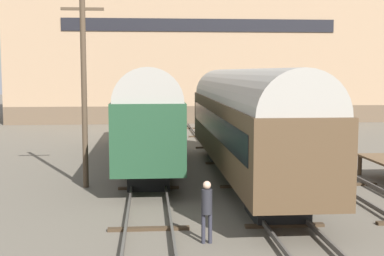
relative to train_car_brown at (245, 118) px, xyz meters
name	(u,v)px	position (x,y,z in m)	size (l,w,h in m)	color
ground_plane	(265,204)	(0.00, -4.25, -2.93)	(200.00, 200.00, 0.00)	#60594C
track_left	(149,203)	(-4.40, -4.25, -2.79)	(2.60, 60.00, 0.26)	#4C4742
track_middle	(265,201)	(0.00, -4.25, -2.79)	(2.60, 60.00, 0.26)	#4C4742
track_right	(377,198)	(4.40, -4.25, -2.79)	(2.60, 60.00, 0.26)	#4C4742
train_car_brown	(245,118)	(0.00, 0.00, 0.00)	(3.01, 18.86, 5.15)	black
train_car_green	(148,109)	(-4.40, 5.53, 0.04)	(2.96, 18.94, 5.21)	black
person_worker	(207,206)	(-2.70, -8.68, -1.80)	(0.32, 0.32, 1.86)	#282833
utility_pole	(84,84)	(-7.13, -0.65, 1.58)	(1.80, 0.24, 8.70)	#473828
warehouse_building	(194,38)	(0.57, 33.46, 5.62)	(37.12, 12.36, 17.10)	brown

